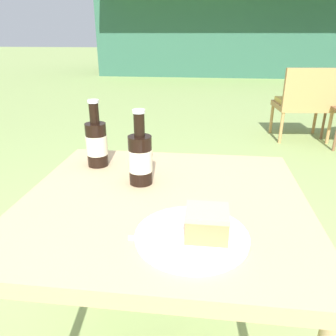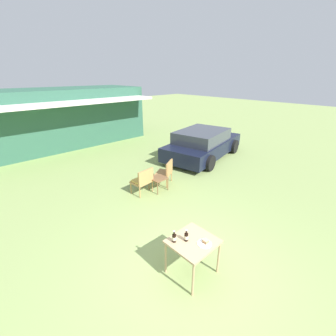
# 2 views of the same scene
# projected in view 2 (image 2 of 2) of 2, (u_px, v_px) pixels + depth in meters

# --- Properties ---
(ground_plane) EXTENTS (60.00, 60.00, 0.00)m
(ground_plane) POSITION_uv_depth(u_px,v_px,m) (191.00, 272.00, 4.31)
(ground_plane) COLOR #8CA35B
(cabin_building) EXTENTS (8.76, 4.51, 2.85)m
(cabin_building) POSITION_uv_depth(u_px,v_px,m) (56.00, 117.00, 11.63)
(cabin_building) COLOR #2D5B47
(cabin_building) RESTS_ON ground_plane
(parked_car) EXTENTS (4.56, 2.77, 1.26)m
(parked_car) POSITION_uv_depth(u_px,v_px,m) (203.00, 144.00, 10.09)
(parked_car) COLOR black
(parked_car) RESTS_ON ground_plane
(wicker_chair_cushioned) EXTENTS (0.64, 0.53, 0.84)m
(wicker_chair_cushioned) POSITION_uv_depth(u_px,v_px,m) (143.00, 180.00, 6.99)
(wicker_chair_cushioned) COLOR #B2844C
(wicker_chair_cushioned) RESTS_ON ground_plane
(wicker_chair_plain) EXTENTS (0.75, 0.70, 0.84)m
(wicker_chair_plain) POSITION_uv_depth(u_px,v_px,m) (166.00, 171.00, 7.59)
(wicker_chair_plain) COLOR #B2844C
(wicker_chair_plain) RESTS_ON ground_plane
(garden_side_table) EXTENTS (0.49, 0.48, 0.44)m
(garden_side_table) POSITION_uv_depth(u_px,v_px,m) (158.00, 179.00, 7.22)
(garden_side_table) COLOR brown
(garden_side_table) RESTS_ON ground_plane
(patio_table) EXTENTS (0.80, 0.75, 0.75)m
(patio_table) POSITION_uv_depth(u_px,v_px,m) (193.00, 244.00, 4.05)
(patio_table) COLOR tan
(patio_table) RESTS_ON ground_plane
(cake_on_plate) EXTENTS (0.26, 0.26, 0.07)m
(cake_on_plate) POSITION_uv_depth(u_px,v_px,m) (205.00, 242.00, 3.95)
(cake_on_plate) COLOR white
(cake_on_plate) RESTS_ON patio_table
(cola_bottle_near) EXTENTS (0.07, 0.07, 0.23)m
(cola_bottle_near) POSITION_uv_depth(u_px,v_px,m) (186.00, 237.00, 4.00)
(cola_bottle_near) COLOR black
(cola_bottle_near) RESTS_ON patio_table
(cola_bottle_far) EXTENTS (0.07, 0.07, 0.23)m
(cola_bottle_far) POSITION_uv_depth(u_px,v_px,m) (174.00, 238.00, 3.97)
(cola_bottle_far) COLOR black
(cola_bottle_far) RESTS_ON patio_table
(fork) EXTENTS (0.19, 0.02, 0.01)m
(fork) POSITION_uv_depth(u_px,v_px,m) (203.00, 245.00, 3.91)
(fork) COLOR silver
(fork) RESTS_ON patio_table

